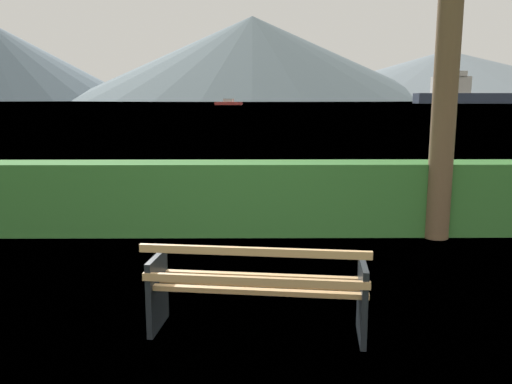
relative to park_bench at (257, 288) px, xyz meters
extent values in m
plane|color=#4C6B33|center=(0.01, 0.06, -0.43)|extent=(1400.00, 1400.00, 0.00)
plane|color=slate|center=(0.01, 306.79, -0.43)|extent=(620.00, 620.00, 0.00)
cube|color=tan|center=(-0.02, -0.13, 0.02)|extent=(1.89, 0.30, 0.04)
cube|color=tan|center=(0.01, 0.06, 0.02)|extent=(1.89, 0.30, 0.04)
cube|color=tan|center=(0.03, 0.25, 0.02)|extent=(1.89, 0.30, 0.04)
cube|color=tan|center=(-0.03, -0.20, 0.14)|extent=(1.89, 0.28, 0.06)
cube|color=tan|center=(-0.03, -0.25, 0.40)|extent=(1.89, 0.28, 0.06)
cube|color=#1E2328|center=(-0.90, 0.15, -0.09)|extent=(0.11, 0.51, 0.68)
cube|color=#1E2328|center=(0.91, -0.07, -0.09)|extent=(0.11, 0.51, 0.68)
cube|color=#387A33|center=(0.01, 3.56, 0.12)|extent=(11.84, 0.67, 1.10)
cylinder|color=brown|center=(2.72, 3.23, 2.17)|extent=(0.35, 0.35, 5.20)
cube|color=#2D384C|center=(112.78, 225.95, 1.79)|extent=(82.45, 11.36, 4.45)
cube|color=silver|center=(86.45, 226.42, 7.58)|extent=(14.97, 9.17, 7.12)
cube|color=silver|center=(86.45, 226.42, 12.25)|extent=(10.54, 10.08, 2.22)
cube|color=#B2332D|center=(-8.02, 172.44, 0.08)|extent=(9.42, 5.33, 1.02)
cube|color=silver|center=(-8.02, 172.44, 1.12)|extent=(3.67, 2.83, 1.06)
cone|color=slate|center=(0.01, 543.45, 41.76)|extent=(370.03, 370.03, 84.39)
cone|color=gray|center=(213.55, 583.59, 26.82)|extent=(386.16, 386.16, 54.50)
camera|label=1|loc=(-0.04, -4.30, 1.62)|focal=36.53mm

